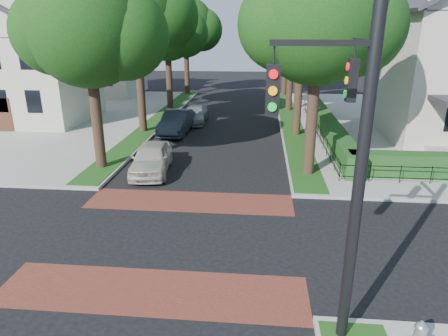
{
  "coord_description": "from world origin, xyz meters",
  "views": [
    {
      "loc": [
        2.97,
        -12.7,
        7.21
      ],
      "look_at": [
        1.49,
        3.25,
        1.6
      ],
      "focal_mm": 32.0,
      "sensor_mm": 36.0,
      "label": 1
    }
  ],
  "objects_px": {
    "parked_car_middle": "(177,122)",
    "parked_car_rear": "(195,114)",
    "traffic_signal": "(350,153)",
    "parked_car_front": "(151,158)"
  },
  "relations": [
    {
      "from": "parked_car_middle",
      "to": "parked_car_rear",
      "type": "height_order",
      "value": "parked_car_middle"
    },
    {
      "from": "parked_car_front",
      "to": "parked_car_rear",
      "type": "bearing_deg",
      "value": 82.52
    },
    {
      "from": "parked_car_middle",
      "to": "parked_car_rear",
      "type": "relative_size",
      "value": 1.08
    },
    {
      "from": "parked_car_middle",
      "to": "parked_car_rear",
      "type": "distance_m",
      "value": 3.76
    },
    {
      "from": "parked_car_front",
      "to": "parked_car_middle",
      "type": "relative_size",
      "value": 0.93
    },
    {
      "from": "traffic_signal",
      "to": "parked_car_front",
      "type": "relative_size",
      "value": 1.72
    },
    {
      "from": "parked_car_rear",
      "to": "parked_car_front",
      "type": "bearing_deg",
      "value": -92.86
    },
    {
      "from": "traffic_signal",
      "to": "parked_car_middle",
      "type": "xyz_separation_m",
      "value": [
        -7.93,
        19.51,
        -3.88
      ]
    },
    {
      "from": "traffic_signal",
      "to": "parked_car_front",
      "type": "height_order",
      "value": "traffic_signal"
    },
    {
      "from": "parked_car_front",
      "to": "parked_car_middle",
      "type": "distance_m",
      "value": 8.34
    }
  ]
}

